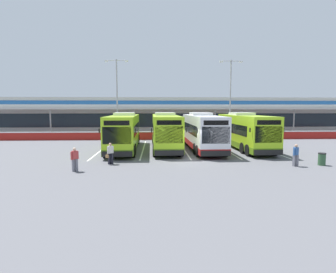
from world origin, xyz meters
name	(u,v)px	position (x,y,z in m)	size (l,w,h in m)	color
ground_plane	(191,159)	(0.00, 0.00, 0.00)	(200.00, 200.00, 0.00)	#56565B
terminal_building	(172,115)	(0.00, 26.91, 3.01)	(70.00, 13.00, 6.00)	#B7B7B2
red_barrier_wall	(177,135)	(0.00, 14.50, 0.56)	(60.00, 0.40, 1.10)	maroon
coach_bus_leftmost	(124,132)	(-6.12, 5.63, 1.79)	(3.04, 12.19, 3.78)	#9ED11E
coach_bus_left_centre	(165,132)	(-1.90, 6.03, 1.79)	(3.04, 12.19, 3.78)	#9ED11E
coach_bus_centre	(202,132)	(1.88, 5.57, 1.79)	(3.04, 12.19, 3.78)	silver
coach_bus_right_centre	(244,132)	(6.39, 5.89, 1.79)	(3.04, 12.19, 3.78)	#9ED11E
bay_stripe_far_west	(103,149)	(-8.40, 6.00, 0.00)	(0.14, 13.00, 0.01)	silver
bay_stripe_west	(143,149)	(-4.20, 6.00, 0.00)	(0.14, 13.00, 0.01)	silver
bay_stripe_mid_west	(183,149)	(0.00, 6.00, 0.00)	(0.14, 13.00, 0.01)	silver
bay_stripe_centre	(223,148)	(4.20, 6.00, 0.00)	(0.14, 13.00, 0.01)	silver
bay_stripe_mid_east	(262,148)	(8.40, 6.00, 0.00)	(0.14, 13.00, 0.01)	silver
pedestrian_with_handbag	(110,153)	(-6.34, -1.77, 0.86)	(0.58, 0.56, 1.62)	black
pedestrian_in_dark_coat	(75,159)	(-8.32, -4.09, 0.87)	(0.45, 0.44, 1.62)	slate
pedestrian_approaching_bus	(296,154)	(7.29, -3.15, 0.87)	(0.52, 0.35, 1.62)	slate
lamp_post_west	(117,94)	(-8.30, 16.78, 6.29)	(3.24, 0.28, 11.00)	#9E9EA3
lamp_post_centre	(230,94)	(7.76, 16.55, 6.29)	(3.24, 0.28, 11.00)	#9E9EA3
litter_bin	(322,159)	(9.43, -2.89, 0.47)	(0.54, 0.54, 0.93)	#2D5133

